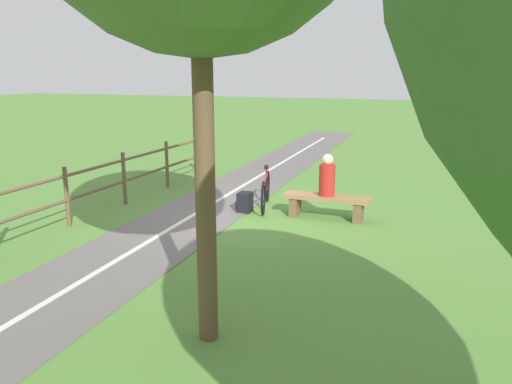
{
  "coord_description": "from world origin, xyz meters",
  "views": [
    {
      "loc": [
        -3.13,
        9.05,
        2.86
      ],
      "look_at": [
        -0.81,
        1.9,
        1.02
      ],
      "focal_mm": 35.71,
      "sensor_mm": 36.0,
      "label": 1
    }
  ],
  "objects": [
    {
      "name": "person_seated",
      "position": [
        -1.48,
        -0.45,
        0.82
      ],
      "size": [
        0.32,
        0.32,
        0.82
      ],
      "rotation": [
        0.0,
        0.0,
        -0.05
      ],
      "color": "#B2231E",
      "rests_on": "bench"
    },
    {
      "name": "backpack",
      "position": [
        0.16,
        -0.35,
        0.2
      ],
      "size": [
        0.31,
        0.31,
        0.41
      ],
      "rotation": [
        0.0,
        0.0,
        4.68
      ],
      "color": "black",
      "rests_on": "ground_plane"
    },
    {
      "name": "bicycle",
      "position": [
        -0.14,
        -0.82,
        0.36
      ],
      "size": [
        0.41,
        1.73,
        0.86
      ],
      "rotation": [
        0.0,
        0.0,
        1.78
      ],
      "color": "black",
      "rests_on": "ground_plane"
    },
    {
      "name": "paved_path",
      "position": [
        1.15,
        4.0,
        0.01
      ],
      "size": [
        2.89,
        36.04,
        0.02
      ],
      "primitive_type": "cube",
      "rotation": [
        0.0,
        0.0,
        -0.03
      ],
      "color": "#66605E",
      "rests_on": "ground_plane"
    },
    {
      "name": "path_centre_line",
      "position": [
        1.15,
        4.0,
        0.02
      ],
      "size": [
        1.0,
        31.99,
        0.0
      ],
      "primitive_type": "cube",
      "rotation": [
        0.0,
        0.0,
        -0.03
      ],
      "color": "silver",
      "rests_on": "paved_path"
    },
    {
      "name": "bench",
      "position": [
        -1.48,
        -0.45,
        0.31
      ],
      "size": [
        1.69,
        0.48,
        0.45
      ],
      "rotation": [
        0.0,
        0.0,
        -0.05
      ],
      "color": "#937047",
      "rests_on": "ground_plane"
    },
    {
      "name": "ground_plane",
      "position": [
        0.0,
        0.0,
        0.0
      ],
      "size": [
        80.0,
        80.0,
        0.0
      ],
      "primitive_type": "plane",
      "color": "#548438"
    }
  ]
}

